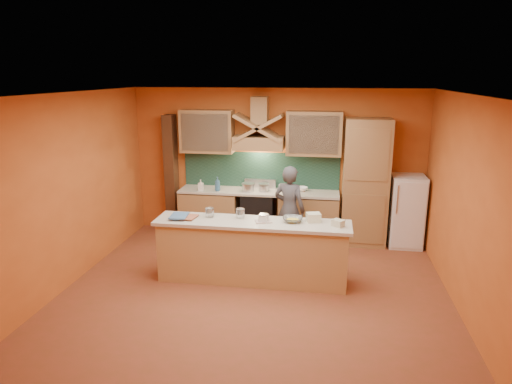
% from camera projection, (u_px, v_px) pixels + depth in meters
% --- Properties ---
extents(floor, '(5.50, 5.00, 0.01)m').
position_uv_depth(floor, '(256.00, 290.00, 6.65)').
color(floor, brown).
rests_on(floor, ground).
extents(ceiling, '(5.50, 5.00, 0.01)m').
position_uv_depth(ceiling, '(256.00, 94.00, 5.94)').
color(ceiling, white).
rests_on(ceiling, wall_back).
extents(wall_back, '(5.50, 0.02, 2.80)m').
position_uv_depth(wall_back, '(276.00, 163.00, 8.68)').
color(wall_back, '#C96227').
rests_on(wall_back, floor).
extents(wall_front, '(5.50, 0.02, 2.80)m').
position_uv_depth(wall_front, '(209.00, 273.00, 3.91)').
color(wall_front, '#C96227').
rests_on(wall_front, floor).
extents(wall_left, '(0.02, 5.00, 2.80)m').
position_uv_depth(wall_left, '(72.00, 189.00, 6.72)').
color(wall_left, '#C96227').
rests_on(wall_left, floor).
extents(wall_right, '(0.02, 5.00, 2.80)m').
position_uv_depth(wall_right, '(466.00, 206.00, 5.87)').
color(wall_right, '#C96227').
rests_on(wall_right, floor).
extents(base_cabinet_left, '(1.10, 0.60, 0.86)m').
position_uv_depth(base_cabinet_left, '(210.00, 213.00, 8.84)').
color(base_cabinet_left, '#A17749').
rests_on(base_cabinet_left, floor).
extents(base_cabinet_right, '(1.10, 0.60, 0.86)m').
position_uv_depth(base_cabinet_right, '(308.00, 218.00, 8.54)').
color(base_cabinet_right, '#A17749').
rests_on(base_cabinet_right, floor).
extents(counter_top, '(3.00, 0.62, 0.04)m').
position_uv_depth(counter_top, '(258.00, 192.00, 8.57)').
color(counter_top, beige).
rests_on(counter_top, base_cabinet_left).
extents(stove, '(0.60, 0.58, 0.90)m').
position_uv_depth(stove, '(258.00, 214.00, 8.68)').
color(stove, black).
rests_on(stove, floor).
extents(backsplash, '(3.00, 0.03, 0.70)m').
position_uv_depth(backsplash, '(261.00, 170.00, 8.75)').
color(backsplash, '#1B3B2F').
rests_on(backsplash, wall_back).
extents(range_hood, '(0.92, 0.50, 0.24)m').
position_uv_depth(range_hood, '(259.00, 143.00, 8.39)').
color(range_hood, '#A17749').
rests_on(range_hood, wall_back).
extents(hood_chimney, '(0.30, 0.30, 0.50)m').
position_uv_depth(hood_chimney, '(260.00, 110.00, 8.33)').
color(hood_chimney, '#A17749').
rests_on(hood_chimney, wall_back).
extents(upper_cabinet_left, '(1.00, 0.35, 0.80)m').
position_uv_depth(upper_cabinet_left, '(207.00, 131.00, 8.57)').
color(upper_cabinet_left, '#A17749').
rests_on(upper_cabinet_left, wall_back).
extents(upper_cabinet_right, '(1.00, 0.35, 0.80)m').
position_uv_depth(upper_cabinet_right, '(314.00, 133.00, 8.26)').
color(upper_cabinet_right, '#A17749').
rests_on(upper_cabinet_right, wall_back).
extents(pantry_column, '(0.80, 0.60, 2.30)m').
position_uv_depth(pantry_column, '(365.00, 183.00, 8.21)').
color(pantry_column, '#A17749').
rests_on(pantry_column, floor).
extents(fridge, '(0.58, 0.60, 1.30)m').
position_uv_depth(fridge, '(406.00, 211.00, 8.22)').
color(fridge, white).
rests_on(fridge, floor).
extents(trim_column_left, '(0.20, 0.30, 2.30)m').
position_uv_depth(trim_column_left, '(171.00, 174.00, 8.92)').
color(trim_column_left, '#472816').
rests_on(trim_column_left, floor).
extents(island_body, '(2.80, 0.55, 0.88)m').
position_uv_depth(island_body, '(252.00, 253.00, 6.84)').
color(island_body, tan).
rests_on(island_body, floor).
extents(island_top, '(2.90, 0.62, 0.05)m').
position_uv_depth(island_top, '(252.00, 223.00, 6.72)').
color(island_top, beige).
rests_on(island_top, island_body).
extents(person, '(0.65, 0.53, 1.54)m').
position_uv_depth(person, '(289.00, 210.00, 7.88)').
color(person, '#4C4C51').
rests_on(person, floor).
extents(pot_large, '(0.27, 0.27, 0.15)m').
position_uv_depth(pot_large, '(248.00, 188.00, 8.51)').
color(pot_large, silver).
rests_on(pot_large, stove).
extents(pot_small, '(0.23, 0.23, 0.13)m').
position_uv_depth(pot_small, '(264.00, 189.00, 8.53)').
color(pot_small, '#B6B5BC').
rests_on(pot_small, stove).
extents(soap_bottle_a, '(0.10, 0.10, 0.21)m').
position_uv_depth(soap_bottle_a, '(201.00, 185.00, 8.55)').
color(soap_bottle_a, white).
rests_on(soap_bottle_a, counter_top).
extents(soap_bottle_b, '(0.14, 0.14, 0.27)m').
position_uv_depth(soap_bottle_b, '(217.00, 184.00, 8.50)').
color(soap_bottle_b, '#32618A').
rests_on(soap_bottle_b, counter_top).
extents(bowl_back, '(0.23, 0.23, 0.07)m').
position_uv_depth(bowl_back, '(302.00, 189.00, 8.55)').
color(bowl_back, white).
rests_on(bowl_back, counter_top).
extents(dish_rack, '(0.29, 0.25, 0.09)m').
position_uv_depth(dish_rack, '(286.00, 188.00, 8.56)').
color(dish_rack, white).
rests_on(dish_rack, counter_top).
extents(book_lower, '(0.25, 0.31, 0.03)m').
position_uv_depth(book_lower, '(182.00, 217.00, 6.88)').
color(book_lower, '#A65A3B').
rests_on(book_lower, island_top).
extents(book_upper, '(0.27, 0.36, 0.03)m').
position_uv_depth(book_upper, '(171.00, 216.00, 6.86)').
color(book_upper, '#456B98').
rests_on(book_upper, island_top).
extents(jar_large, '(0.16, 0.16, 0.14)m').
position_uv_depth(jar_large, '(240.00, 213.00, 6.85)').
color(jar_large, white).
rests_on(jar_large, island_top).
extents(jar_small, '(0.17, 0.17, 0.14)m').
position_uv_depth(jar_small, '(210.00, 213.00, 6.89)').
color(jar_small, silver).
rests_on(jar_small, island_top).
extents(kitchen_scale, '(0.14, 0.14, 0.10)m').
position_uv_depth(kitchen_scale, '(264.00, 219.00, 6.67)').
color(kitchen_scale, silver).
rests_on(kitchen_scale, island_top).
extents(mixing_bowl, '(0.30, 0.30, 0.07)m').
position_uv_depth(mixing_bowl, '(293.00, 219.00, 6.68)').
color(mixing_bowl, white).
rests_on(mixing_bowl, island_top).
extents(cloth, '(0.27, 0.23, 0.02)m').
position_uv_depth(cloth, '(263.00, 221.00, 6.69)').
color(cloth, '#C3A9A0').
rests_on(cloth, island_top).
extents(grocery_bag_a, '(0.23, 0.20, 0.13)m').
position_uv_depth(grocery_bag_a, '(313.00, 217.00, 6.68)').
color(grocery_bag_a, beige).
rests_on(grocery_bag_a, island_top).
extents(grocery_bag_b, '(0.20, 0.20, 0.10)m').
position_uv_depth(grocery_bag_b, '(338.00, 223.00, 6.48)').
color(grocery_bag_b, beige).
rests_on(grocery_bag_b, island_top).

